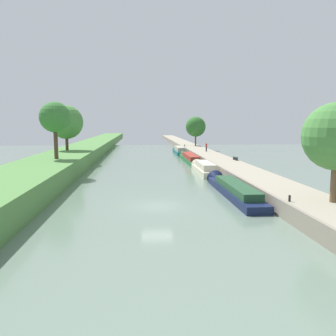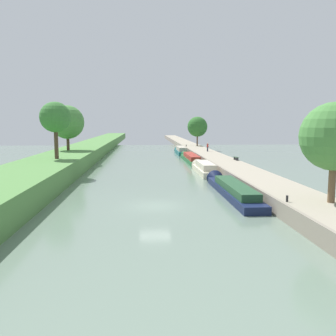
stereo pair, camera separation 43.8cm
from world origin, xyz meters
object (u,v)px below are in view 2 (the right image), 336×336
object	(u,v)px
narrowboat_cream	(204,168)
narrowboat_green	(190,158)
narrowboat_navy	(231,189)
mooring_bollard_far	(186,146)
narrowboat_teal	(181,151)
park_bench	(236,158)
person_walking	(208,147)
mooring_bollard_near	(287,199)

from	to	relation	value
narrowboat_cream	narrowboat_green	world-z (taller)	narrowboat_cream
narrowboat_navy	mooring_bollard_far	size ratio (longest dim) A/B	34.65
narrowboat_teal	park_bench	xyz separation A→B (m)	(5.58, -25.28, 0.89)
person_walking	park_bench	size ratio (longest dim) A/B	1.11
person_walking	mooring_bollard_far	world-z (taller)	person_walking
narrowboat_teal	person_walking	size ratio (longest dim) A/B	7.07
mooring_bollard_near	mooring_bollard_far	distance (m)	58.88
narrowboat_navy	narrowboat_cream	bearing A→B (deg)	90.37
narrowboat_teal	person_walking	distance (m)	10.17
narrowboat_cream	person_walking	size ratio (longest dim) A/B	6.64
narrowboat_cream	mooring_bollard_far	distance (m)	35.60
narrowboat_teal	mooring_bollard_near	bearing A→B (deg)	-87.95
narrowboat_navy	mooring_bollard_far	bearing A→B (deg)	87.96
narrowboat_navy	narrowboat_green	xyz separation A→B (m)	(-0.02, 29.00, 0.04)
narrowboat_cream	narrowboat_green	xyz separation A→B (m)	(0.08, 14.41, -0.05)
narrowboat_teal	mooring_bollard_far	distance (m)	6.06
narrowboat_cream	mooring_bollard_near	distance (m)	23.43
narrowboat_green	mooring_bollard_far	distance (m)	21.22
mooring_bollard_far	park_bench	bearing A→B (deg)	-83.23
narrowboat_navy	narrowboat_cream	world-z (taller)	narrowboat_cream
mooring_bollard_near	mooring_bollard_far	bearing A→B (deg)	90.00
narrowboat_green	narrowboat_cream	bearing A→B (deg)	-90.31
park_bench	narrowboat_navy	bearing A→B (deg)	-105.93
mooring_bollard_near	narrowboat_teal	bearing A→B (deg)	92.05
narrowboat_green	mooring_bollard_far	xyz separation A→B (m)	(1.80, 21.13, 0.86)
person_walking	narrowboat_green	bearing A→B (deg)	-123.34
narrowboat_green	narrowboat_teal	xyz separation A→B (m)	(-0.11, 15.42, 0.09)
narrowboat_navy	narrowboat_teal	world-z (taller)	narrowboat_teal
mooring_bollard_far	park_bench	size ratio (longest dim) A/B	0.30
person_walking	mooring_bollard_near	bearing A→B (deg)	-93.04
mooring_bollard_near	person_walking	bearing A→B (deg)	86.96
mooring_bollard_far	narrowboat_green	bearing A→B (deg)	-94.87
narrowboat_navy	mooring_bollard_near	distance (m)	8.98
narrowboat_cream	park_bench	world-z (taller)	park_bench
narrowboat_green	park_bench	xyz separation A→B (m)	(5.48, -9.86, 0.98)
park_bench	mooring_bollard_far	bearing A→B (deg)	96.77
person_walking	park_bench	world-z (taller)	person_walking
narrowboat_cream	person_walking	bearing A→B (deg)	78.48
mooring_bollard_near	mooring_bollard_far	size ratio (longest dim) A/B	1.00
narrowboat_navy	park_bench	xyz separation A→B (m)	(5.46, 19.14, 1.02)
narrowboat_navy	narrowboat_teal	size ratio (longest dim) A/B	1.33
person_walking	narrowboat_cream	bearing A→B (deg)	-101.52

